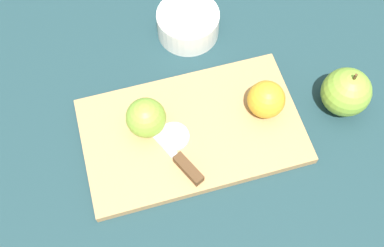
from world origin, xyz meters
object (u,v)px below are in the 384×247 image
Objects in this scene: apple_half_left at (266,99)px; knife at (183,164)px; apple_whole at (346,92)px; bowl at (188,22)px; apple_half_right at (146,118)px.

apple_half_left is 0.18m from knife.
apple_whole is at bearing -148.52° from apple_half_left.
knife is at bearing 61.48° from apple_half_left.
apple_whole is at bearing -107.00° from knife.
bowl is at bearing -58.27° from apple_whole.
knife is at bearing -3.27° from apple_whole.
apple_whole reaches higher than knife.
apple_half_left is 0.54× the size of bowl.
apple_half_left is 0.43× the size of knife.
apple_half_left is 0.96× the size of apple_half_right.
knife is 1.54× the size of apple_whole.
bowl is at bearing -29.85° from apple_half_left.
bowl is at bearing -42.40° from knife.
apple_half_left is at bearing -93.64° from knife.
apple_half_left is 0.66× the size of apple_whole.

